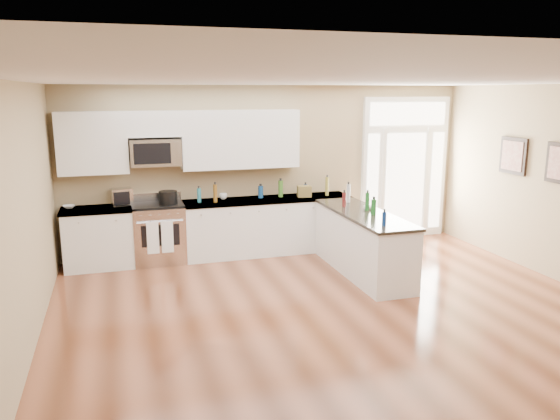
% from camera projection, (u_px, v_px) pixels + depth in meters
% --- Properties ---
extents(ground, '(8.00, 8.00, 0.00)m').
position_uv_depth(ground, '(372.00, 344.00, 5.93)').
color(ground, '#592D19').
extents(room_shell, '(8.00, 8.00, 8.00)m').
position_uv_depth(room_shell, '(378.00, 190.00, 5.57)').
color(room_shell, tan).
rests_on(room_shell, ground).
extents(back_cabinet_left, '(1.10, 0.66, 0.94)m').
position_uv_depth(back_cabinet_left, '(100.00, 240.00, 8.48)').
color(back_cabinet_left, silver).
rests_on(back_cabinet_left, ground).
extents(back_cabinet_right, '(2.85, 0.66, 0.94)m').
position_uv_depth(back_cabinet_right, '(268.00, 227.00, 9.25)').
color(back_cabinet_right, silver).
rests_on(back_cabinet_right, ground).
extents(peninsula_cabinet, '(0.69, 2.32, 0.94)m').
position_uv_depth(peninsula_cabinet, '(363.00, 245.00, 8.20)').
color(peninsula_cabinet, silver).
rests_on(peninsula_cabinet, ground).
extents(upper_cabinet_left, '(1.04, 0.33, 0.95)m').
position_uv_depth(upper_cabinet_left, '(92.00, 143.00, 8.30)').
color(upper_cabinet_left, silver).
rests_on(upper_cabinet_left, room_shell).
extents(upper_cabinet_right, '(1.94, 0.33, 0.95)m').
position_uv_depth(upper_cabinet_right, '(240.00, 139.00, 8.95)').
color(upper_cabinet_right, silver).
rests_on(upper_cabinet_right, room_shell).
extents(upper_cabinet_short, '(0.82, 0.33, 0.40)m').
position_uv_depth(upper_cabinet_short, '(154.00, 124.00, 8.50)').
color(upper_cabinet_short, silver).
rests_on(upper_cabinet_short, room_shell).
extents(microwave, '(0.78, 0.41, 0.42)m').
position_uv_depth(microwave, '(155.00, 152.00, 8.56)').
color(microwave, silver).
rests_on(microwave, room_shell).
extents(entry_door, '(1.70, 0.10, 2.60)m').
position_uv_depth(entry_door, '(404.00, 168.00, 10.08)').
color(entry_door, white).
rests_on(entry_door, ground).
extents(wall_art_near, '(0.05, 0.58, 0.58)m').
position_uv_depth(wall_art_near, '(513.00, 156.00, 8.61)').
color(wall_art_near, black).
rests_on(wall_art_near, room_shell).
extents(kitchen_range, '(0.80, 0.71, 1.08)m').
position_uv_depth(kitchen_range, '(159.00, 233.00, 8.73)').
color(kitchen_range, silver).
rests_on(kitchen_range, ground).
extents(stockpot, '(0.30, 0.30, 0.22)m').
position_uv_depth(stockpot, '(168.00, 197.00, 8.60)').
color(stockpot, black).
rests_on(stockpot, kitchen_range).
extents(toaster_oven, '(0.35, 0.30, 0.27)m').
position_uv_depth(toaster_oven, '(122.00, 197.00, 8.57)').
color(toaster_oven, silver).
rests_on(toaster_oven, back_cabinet_left).
extents(cardboard_box, '(0.25, 0.20, 0.19)m').
position_uv_depth(cardboard_box, '(304.00, 191.00, 9.26)').
color(cardboard_box, brown).
rests_on(cardboard_box, back_cabinet_right).
extents(bowl_left, '(0.21, 0.21, 0.04)m').
position_uv_depth(bowl_left, '(69.00, 207.00, 8.37)').
color(bowl_left, white).
rests_on(bowl_left, back_cabinet_left).
extents(bowl_peninsula, '(0.19, 0.19, 0.05)m').
position_uv_depth(bowl_peninsula, '(368.00, 208.00, 8.29)').
color(bowl_peninsula, white).
rests_on(bowl_peninsula, peninsula_cabinet).
extents(cup_counter, '(0.15, 0.15, 0.10)m').
position_uv_depth(cup_counter, '(223.00, 196.00, 9.06)').
color(cup_counter, white).
rests_on(cup_counter, back_cabinet_right).
extents(counter_bottles, '(2.40, 2.45, 0.32)m').
position_uv_depth(counter_bottles, '(304.00, 195.00, 8.75)').
color(counter_bottles, '#19591E').
rests_on(counter_bottles, back_cabinet_right).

